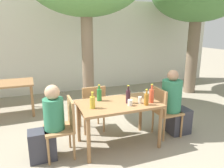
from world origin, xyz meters
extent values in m
plane|color=gray|center=(0.00, 0.00, 0.00)|extent=(30.00, 30.00, 0.00)
cube|color=silver|center=(0.00, 3.62, 1.40)|extent=(10.00, 0.08, 2.80)
cylinder|color=#7A6651|center=(-0.07, 1.67, 1.16)|extent=(0.26, 0.26, 2.32)
cylinder|color=#7A6651|center=(3.31, 2.16, 1.12)|extent=(0.34, 0.34, 2.25)
cube|color=#996B42|center=(0.00, 0.00, 0.75)|extent=(1.35, 0.81, 0.04)
cylinder|color=#996B42|center=(-0.61, -0.35, 0.36)|extent=(0.06, 0.06, 0.73)
cylinder|color=#996B42|center=(0.61, -0.35, 0.36)|extent=(0.06, 0.06, 0.73)
cylinder|color=#996B42|center=(-0.61, 0.35, 0.36)|extent=(0.06, 0.06, 0.73)
cylinder|color=#996B42|center=(0.61, 0.35, 0.36)|extent=(0.06, 0.06, 0.73)
cube|color=#996B42|center=(-2.00, 2.15, 0.75)|extent=(1.42, 0.78, 0.04)
cylinder|color=#996B42|center=(-1.35, 1.82, 0.36)|extent=(0.06, 0.06, 0.73)
cylinder|color=#996B42|center=(-1.35, 2.48, 0.36)|extent=(0.06, 0.06, 0.73)
cube|color=#A87A4C|center=(-0.99, 0.00, 0.46)|extent=(0.44, 0.44, 0.04)
cube|color=#A87A4C|center=(-0.79, 0.00, 0.70)|extent=(0.04, 0.44, 0.45)
cylinder|color=#A87A4C|center=(-1.18, 0.19, 0.22)|extent=(0.04, 0.04, 0.44)
cylinder|color=#A87A4C|center=(-1.18, -0.19, 0.22)|extent=(0.04, 0.04, 0.44)
cylinder|color=#A87A4C|center=(-0.80, 0.19, 0.22)|extent=(0.04, 0.04, 0.44)
cylinder|color=#A87A4C|center=(-0.80, -0.19, 0.22)|extent=(0.04, 0.04, 0.44)
cube|color=#A87A4C|center=(0.99, 0.00, 0.46)|extent=(0.44, 0.44, 0.04)
cube|color=#A87A4C|center=(0.79, 0.00, 0.70)|extent=(0.04, 0.44, 0.45)
cylinder|color=#A87A4C|center=(1.18, -0.19, 0.22)|extent=(0.04, 0.04, 0.44)
cylinder|color=#A87A4C|center=(1.18, 0.19, 0.22)|extent=(0.04, 0.04, 0.44)
cylinder|color=#A87A4C|center=(0.80, -0.19, 0.22)|extent=(0.04, 0.04, 0.44)
cylinder|color=#A87A4C|center=(0.80, 0.19, 0.22)|extent=(0.04, 0.04, 0.44)
cube|color=#A87A4C|center=(-0.27, 0.73, 0.46)|extent=(0.44, 0.44, 0.04)
cube|color=#A87A4C|center=(-0.27, 0.53, 0.70)|extent=(0.44, 0.04, 0.45)
cylinder|color=#A87A4C|center=(-0.08, 0.92, 0.22)|extent=(0.04, 0.04, 0.44)
cylinder|color=#A87A4C|center=(-0.46, 0.92, 0.22)|extent=(0.04, 0.04, 0.44)
cylinder|color=#A87A4C|center=(-0.08, 0.54, 0.22)|extent=(0.04, 0.04, 0.44)
cylinder|color=#A87A4C|center=(-0.46, 0.54, 0.22)|extent=(0.04, 0.04, 0.44)
cube|color=#383842|center=(-1.25, 0.00, 0.24)|extent=(0.40, 0.28, 0.48)
cylinder|color=#337F5B|center=(-1.05, 0.00, 0.72)|extent=(0.31, 0.31, 0.48)
sphere|color=tan|center=(-1.05, 0.00, 1.07)|extent=(0.22, 0.22, 0.22)
cube|color=#383842|center=(1.25, 0.00, 0.24)|extent=(0.40, 0.33, 0.48)
cylinder|color=#337F5B|center=(1.05, 0.00, 0.77)|extent=(0.36, 0.36, 0.58)
sphere|color=tan|center=(1.05, 0.00, 1.15)|extent=(0.20, 0.20, 0.20)
cylinder|color=#9E661E|center=(0.38, -0.25, 0.86)|extent=(0.07, 0.07, 0.19)
cylinder|color=#9E661E|center=(0.38, -0.25, 0.99)|extent=(0.03, 0.03, 0.07)
cylinder|color=gold|center=(0.38, -0.25, 1.03)|extent=(0.04, 0.04, 0.01)
cylinder|color=#DB4C2D|center=(0.52, -0.18, 0.88)|extent=(0.08, 0.08, 0.22)
cylinder|color=#DB4C2D|center=(0.52, -0.18, 1.03)|extent=(0.03, 0.03, 0.08)
cylinder|color=gold|center=(0.52, -0.18, 1.08)|extent=(0.04, 0.04, 0.01)
cylinder|color=#331923|center=(0.14, -0.07, 0.88)|extent=(0.07, 0.07, 0.22)
cylinder|color=#331923|center=(0.14, -0.07, 1.02)|extent=(0.03, 0.03, 0.08)
cylinder|color=gold|center=(0.14, -0.07, 1.07)|extent=(0.04, 0.04, 0.01)
cylinder|color=gold|center=(-0.47, -0.09, 0.86)|extent=(0.08, 0.08, 0.19)
cylinder|color=gold|center=(-0.47, -0.09, 0.99)|extent=(0.03, 0.03, 0.07)
cylinder|color=gold|center=(-0.47, -0.09, 1.03)|extent=(0.04, 0.04, 0.01)
cylinder|color=#287A38|center=(-0.26, 0.22, 0.87)|extent=(0.08, 0.08, 0.20)
cylinder|color=#287A38|center=(-0.26, 0.22, 1.00)|extent=(0.03, 0.03, 0.07)
cylinder|color=gold|center=(-0.26, 0.22, 1.05)|extent=(0.04, 0.04, 0.01)
cylinder|color=silver|center=(0.12, -0.19, 0.82)|extent=(0.08, 0.08, 0.10)
cylinder|color=silver|center=(0.32, -0.15, 0.83)|extent=(0.07, 0.07, 0.12)
camera|label=1|loc=(-1.32, -3.17, 2.00)|focal=35.00mm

